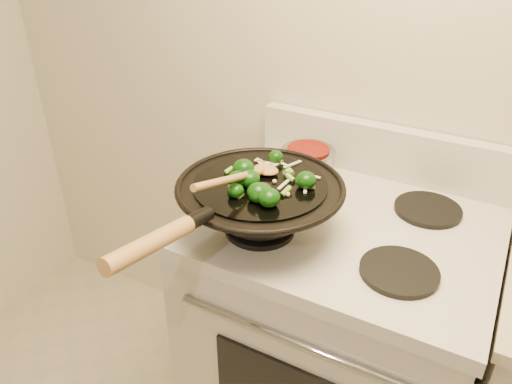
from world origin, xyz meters
The scene contains 5 objects.
stove centered at (-0.19, 1.17, 0.47)m, with size 0.78×0.67×1.08m.
wok centered at (-0.37, 1.01, 1.00)m, with size 0.42×0.69×0.21m.
stirfry centered at (-0.36, 0.99, 1.08)m, with size 0.24×0.26×0.05m.
wooden_spoon centered at (-0.39, 0.99, 1.09)m, with size 0.07×0.31×0.10m.
saucepan centered at (-0.37, 1.32, 0.98)m, with size 0.16×0.26×0.10m.
Camera 1 is at (0.12, 0.08, 1.66)m, focal length 35.00 mm.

